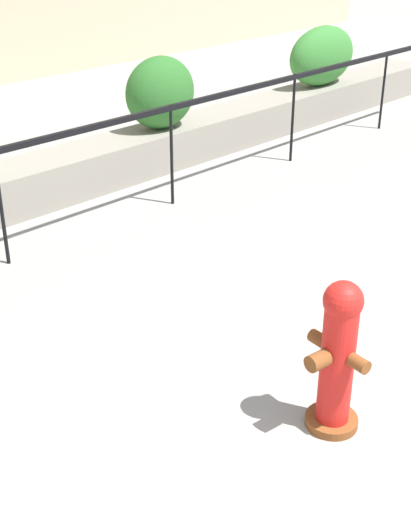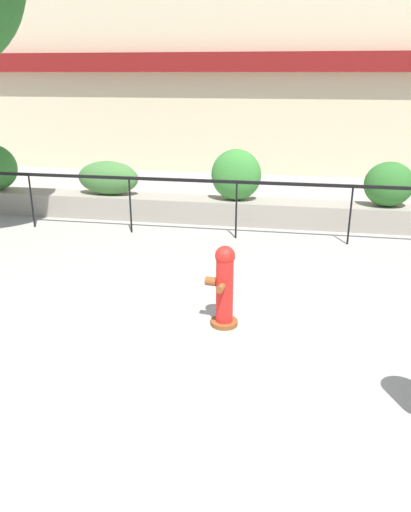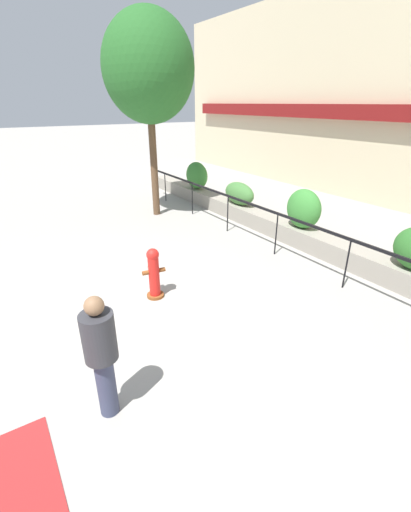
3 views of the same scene
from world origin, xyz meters
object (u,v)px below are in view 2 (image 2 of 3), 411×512
Objects in this scene: hedge_bush_3 at (389,184)px; fire_hydrant at (224,286)px; hedge_bush_1 at (108,178)px; hedge_bush_2 at (236,175)px.

hedge_bush_3 is 0.91× the size of fire_hydrant.
hedge_bush_1 is at bearing 180.00° from hedge_bush_3.
fire_hydrant is at bearing -119.68° from hedge_bush_3.
hedge_bush_2 is (2.86, 0.00, 0.17)m from hedge_bush_1.
hedge_bush_3 is 5.43m from fire_hydrant.
fire_hydrant is at bearing -55.13° from hedge_bush_1.
hedge_bush_3 is at bearing 0.00° from hedge_bush_1.
hedge_bush_2 is at bearing 0.00° from hedge_bush_1.
fire_hydrant is (0.42, -4.71, -0.49)m from hedge_bush_2.
hedge_bush_3 is at bearing 60.32° from fire_hydrant.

